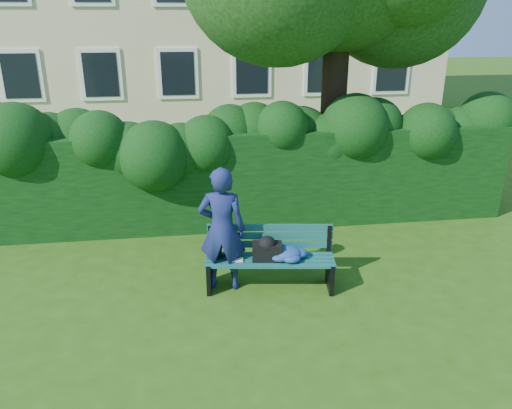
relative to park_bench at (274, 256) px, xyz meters
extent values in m
plane|color=#275210|center=(-0.13, 0.32, -0.50)|extent=(80.00, 80.00, 0.00)
cube|color=white|center=(-6.13, 10.30, 1.50)|extent=(1.30, 0.08, 1.60)
cube|color=black|center=(-6.13, 10.26, 1.50)|extent=(1.05, 0.04, 1.35)
cube|color=white|center=(-3.73, 10.30, 1.50)|extent=(1.30, 0.08, 1.60)
cube|color=black|center=(-3.73, 10.26, 1.50)|extent=(1.05, 0.04, 1.35)
cube|color=white|center=(-1.33, 10.30, 1.50)|extent=(1.30, 0.08, 1.60)
cube|color=black|center=(-1.33, 10.26, 1.50)|extent=(1.05, 0.04, 1.35)
cube|color=white|center=(1.07, 10.30, 1.50)|extent=(1.30, 0.08, 1.60)
cube|color=black|center=(1.07, 10.26, 1.50)|extent=(1.05, 0.04, 1.35)
cube|color=white|center=(3.47, 10.30, 1.50)|extent=(1.30, 0.08, 1.60)
cube|color=black|center=(3.47, 10.26, 1.50)|extent=(1.05, 0.04, 1.35)
cube|color=white|center=(5.87, 10.30, 1.50)|extent=(1.30, 0.08, 1.60)
cube|color=black|center=(5.87, 10.26, 1.50)|extent=(1.05, 0.04, 1.35)
cube|color=black|center=(-0.13, 2.52, 0.40)|extent=(10.00, 1.00, 1.80)
cylinder|color=black|center=(1.75, 3.23, 1.88)|extent=(0.50, 0.50, 4.77)
cube|color=#0E4642|center=(-0.08, -0.21, -0.05)|extent=(1.84, 0.36, 0.04)
cube|color=#0E4642|center=(-0.07, -0.09, -0.05)|extent=(1.84, 0.36, 0.04)
cube|color=#0E4642|center=(-0.05, 0.03, -0.05)|extent=(1.84, 0.36, 0.04)
cube|color=#0E4642|center=(-0.03, 0.14, -0.05)|extent=(1.84, 0.36, 0.04)
cube|color=#0E4642|center=(-0.02, 0.22, 0.08)|extent=(1.83, 0.30, 0.10)
cube|color=#0E4642|center=(-0.02, 0.23, 0.21)|extent=(1.83, 0.30, 0.10)
cube|color=#0E4642|center=(-0.02, 0.24, 0.34)|extent=(1.83, 0.30, 0.10)
cube|color=black|center=(-0.92, 0.09, -0.28)|extent=(0.13, 0.50, 0.44)
cube|color=black|center=(-0.88, 0.35, 0.15)|extent=(0.07, 0.07, 0.45)
cube|color=black|center=(-0.93, 0.04, -0.06)|extent=(0.12, 0.42, 0.05)
cube|color=black|center=(0.81, -0.16, -0.28)|extent=(0.13, 0.50, 0.44)
cube|color=black|center=(0.84, 0.10, 0.15)|extent=(0.07, 0.07, 0.45)
cube|color=black|center=(0.80, -0.21, -0.06)|extent=(0.12, 0.42, 0.05)
cube|color=white|center=(-0.54, -0.01, -0.02)|extent=(0.20, 0.15, 0.02)
cube|color=black|center=(-0.10, -0.03, 0.09)|extent=(0.45, 0.31, 0.24)
imported|color=navy|center=(-0.73, 0.11, 0.41)|extent=(0.74, 0.56, 1.83)
camera|label=1|loc=(-1.17, -6.35, 3.24)|focal=35.00mm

